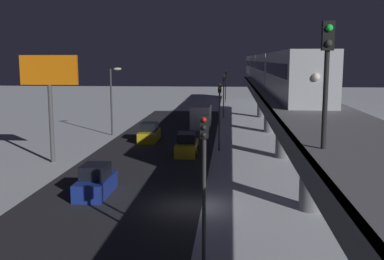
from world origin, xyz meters
name	(u,v)px	position (x,y,z in m)	size (l,w,h in m)	color
ground_plane	(189,206)	(0.00, 0.00, 0.00)	(240.00, 240.00, 0.00)	silver
avenue_asphalt	(110,204)	(4.76, 0.00, 0.00)	(11.00, 100.73, 0.01)	#28282D
elevated_railway	(312,125)	(-6.95, 0.00, 4.94)	(5.00, 100.73, 5.73)	slate
subway_train	(266,67)	(-7.04, -37.00, 7.51)	(2.94, 74.07, 3.40)	#B7BABF
rail_signal	(327,63)	(-5.33, 11.26, 8.46)	(0.36, 0.41, 4.00)	black
sedan_yellow	(187,146)	(1.56, -15.03, 0.79)	(1.91, 4.64, 1.97)	gold
sedan_yellow_2	(149,134)	(6.16, -21.60, 0.80)	(1.80, 4.43, 1.97)	gold
sedan_blue	(96,182)	(6.16, -1.93, 0.80)	(1.80, 4.27, 1.97)	navy
box_truck	(201,116)	(1.36, -32.74, 1.35)	(2.40, 7.40, 2.80)	#A51E1E
traffic_light_near	(204,170)	(-1.34, 8.17, 4.20)	(0.32, 0.44, 6.40)	#2D2D2D
traffic_light_mid	(220,107)	(-1.34, -16.79, 4.20)	(0.32, 0.44, 6.40)	#2D2D2D
traffic_light_far	(224,89)	(-1.34, -41.76, 4.20)	(0.32, 0.44, 6.40)	#2D2D2D
traffic_light_distant	(226,81)	(-1.34, -66.73, 4.20)	(0.32, 0.44, 6.40)	#2D2D2D
commercial_billboard	(49,81)	(12.46, -10.83, 6.83)	(4.80, 0.36, 8.90)	#4C4C51
street_lamp_far	(113,93)	(10.83, -25.00, 4.81)	(1.35, 0.44, 7.65)	#38383D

